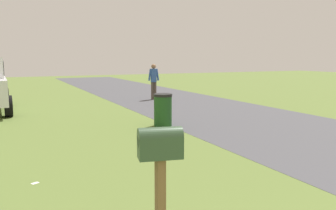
% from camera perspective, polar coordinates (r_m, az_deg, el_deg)
% --- Properties ---
extents(road_asphalt, '(60.00, 5.62, 0.01)m').
position_cam_1_polar(road_asphalt, '(9.55, 25.25, -5.46)').
color(road_asphalt, '#47474C').
rests_on(road_asphalt, ground).
extents(mailbox, '(0.29, 0.48, 1.40)m').
position_cam_1_polar(mailbox, '(3.49, -1.31, -8.41)').
color(mailbox, brown).
rests_on(mailbox, ground).
extents(trash_bin, '(0.57, 0.57, 0.99)m').
position_cam_1_polar(trash_bin, '(10.43, -0.86, -0.82)').
color(trash_bin, '#1E4C1E').
rests_on(trash_bin, ground).
extents(pedestrian, '(0.30, 0.58, 1.77)m').
position_cam_1_polar(pedestrian, '(17.03, -2.41, 4.40)').
color(pedestrian, '#4C4238').
rests_on(pedestrian, ground).
extents(litter_bag_midfield_a, '(0.14, 0.14, 0.14)m').
position_cam_1_polar(litter_bag_midfield_a, '(9.26, -1.29, -4.66)').
color(litter_bag_midfield_a, silver).
rests_on(litter_bag_midfield_a, ground).
extents(litter_wrapper_far_scatter, '(0.13, 0.14, 0.01)m').
position_cam_1_polar(litter_wrapper_far_scatter, '(6.28, -21.35, -12.06)').
color(litter_wrapper_far_scatter, silver).
rests_on(litter_wrapper_far_scatter, ground).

